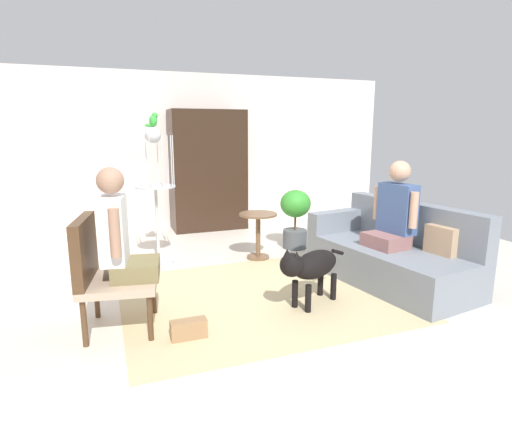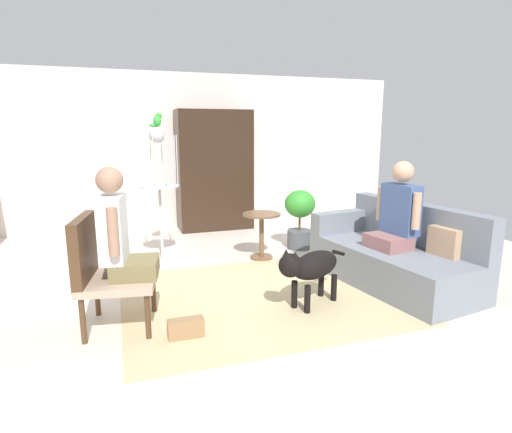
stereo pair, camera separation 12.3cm
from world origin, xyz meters
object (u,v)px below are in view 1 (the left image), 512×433
Objects in this scene: person_on_couch at (394,212)px; potted_plant at (295,214)px; armoire_cabinet at (208,170)px; couch at (391,254)px; round_end_table at (258,229)px; armchair at (102,267)px; dog at (311,266)px; person_on_armchair at (120,234)px; bird_cage_stand at (155,187)px; handbag at (189,329)px; parrot at (153,120)px.

potted_plant is (-0.39, 1.55, -0.30)m from person_on_couch.
armoire_cabinet reaches higher than potted_plant.
round_end_table is (-1.07, 1.23, 0.08)m from couch.
armchair reaches higher than dog.
round_end_table is at bearing 39.65° from person_on_armchair.
person_on_armchair reaches higher than potted_plant.
round_end_table is at bearing 36.79° from armchair.
dog is at bearing -87.98° from armoire_cabinet.
potted_plant is at bearing 23.24° from round_end_table.
armoire_cabinet is (-0.82, 1.57, 0.48)m from potted_plant.
person_on_armchair is at bearing -114.99° from armoire_cabinet.
bird_cage_stand is 2.18m from handbag.
person_on_armchair is at bearing -176.48° from couch.
armchair reaches higher than potted_plant.
armchair is at bearing -117.29° from armoire_cabinet.
potted_plant reaches higher than dog.
armchair is at bearing -177.15° from couch.
parrot is (0.50, 1.64, 0.91)m from person_on_armchair.
parrot is at bearing 0.00° from bird_cage_stand.
handbag is (-2.28, -0.49, -0.69)m from person_on_couch.
potted_plant is at bearing 1.23° from parrot.
armchair is at bearing -177.89° from person_on_couch.
person_on_couch is at bearing -75.79° from potted_plant.
couch is 3.39m from armoire_cabinet.
armchair is 1.16× the size of potted_plant.
armoire_cabinet reaches higher than handbag.
parrot is 0.09× the size of armoire_cabinet.
person_on_couch reaches higher than armchair.
armchair is 0.49× the size of armoire_cabinet.
bird_cage_stand is at bearing -178.78° from potted_plant.
armoire_cabinet reaches higher than bird_cage_stand.
armoire_cabinet is (-1.21, 3.12, 0.19)m from person_on_couch.
person_on_armchair is at bearing 175.58° from dog.
couch is 3.25× the size of round_end_table.
handbag is (-0.05, -2.00, -1.64)m from parrot.
person_on_armchair is 2.90m from potted_plant.
handbag is (-1.24, -1.76, -0.30)m from round_end_table.
person_on_armchair is 3.59m from armoire_cabinet.
dog is at bearing -111.28° from potted_plant.
handbag is at bearing -38.57° from person_on_armchair.
person_on_couch reaches higher than couch.
person_on_couch is 2.73m from person_on_armchair.
handbag is (-2.31, -0.53, -0.22)m from couch.
person_on_couch is (2.88, 0.11, 0.23)m from armchair.
potted_plant is at bearing 35.68° from person_on_armchair.
person_on_couch is at bearing -68.74° from armoire_cabinet.
person_on_couch is 1.00× the size of person_on_armchair.
couch is 2.38m from handbag.
round_end_table is at bearing -11.30° from parrot.
person_on_armchair reaches higher than round_end_table.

